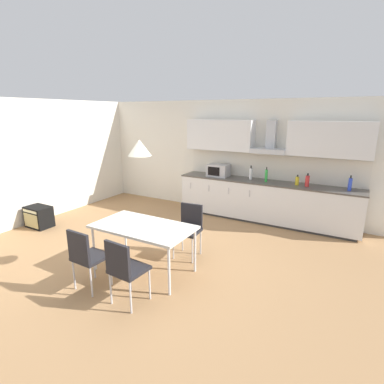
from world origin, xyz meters
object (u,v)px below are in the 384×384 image
Objects in this scene: bottle_green at (266,176)px; dining_table at (143,229)px; bottle_blue at (350,184)px; chair_near_right at (124,266)px; chair_near_left at (86,254)px; bottle_yellow at (297,181)px; bottle_white at (251,174)px; guitar_amp at (39,217)px; chair_far_right at (189,225)px; bottle_red at (307,181)px; pendant_lamp at (140,148)px; microwave at (218,170)px.

bottle_green reaches higher than dining_table.
chair_near_right is (-2.21, -3.82, -0.49)m from bottle_blue.
chair_near_left reaches higher than dining_table.
chair_near_left is (-1.92, -3.79, -0.45)m from bottle_yellow.
bottle_yellow reaches higher than dining_table.
bottle_blue is 0.33× the size of chair_near_right.
guitar_amp is (-3.63, -2.72, -0.80)m from bottle_white.
bottle_green is 4.01m from chair_near_left.
bottle_white reaches higher than bottle_blue.
chair_far_right is at bearing 7.48° from guitar_amp.
chair_near_right is at bearing -93.78° from bottle_white.
dining_table is 0.86m from chair_near_right.
bottle_white is (-1.00, 0.07, 0.04)m from bottle_yellow.
bottle_red is at bearing 60.63° from chair_near_left.
bottle_yellow is 0.24× the size of chair_near_right.
guitar_amp is at bearing -143.18° from bottle_white.
bottle_red is (-0.76, -0.05, -0.01)m from bottle_blue.
bottle_yellow is at bearing 71.62° from chair_near_right.
chair_far_right reaches higher than dining_table.
bottle_red is 0.83× the size of pendant_lamp.
bottle_red is at bearing -0.96° from microwave.
microwave reaches higher than bottle_red.
chair_far_right is 1.58m from pendant_lamp.
bottle_blue reaches higher than chair_near_right.
bottle_white is (-0.37, 0.08, -0.01)m from bottle_green.
dining_table is at bearing -100.75° from bottle_white.
dining_table is at bearing -120.92° from bottle_red.
pendant_lamp is (0.34, 0.79, 1.33)m from chair_near_left.
microwave is 0.92× the size of guitar_amp.
chair_near_right is (-1.46, -3.76, -0.48)m from bottle_red.
bottle_yellow is 0.72× the size of bottle_blue.
bottle_blue is 0.91× the size of bottle_green.
bottle_blue is 0.20× the size of dining_table.
bottle_green is at bearing 74.08° from chair_far_right.
bottle_white reaches higher than bottle_yellow.
microwave is 2.72m from bottle_blue.
microwave is 1.13m from bottle_green.
chair_near_left is at bearing -22.59° from guitar_amp.
pendant_lamp is (-0.95, -2.98, 0.83)m from bottle_green.
pendant_lamp reaches higher than guitar_amp.
guitar_amp is (-4.64, -2.66, -0.77)m from bottle_yellow.
bottle_blue is 4.04m from pendant_lamp.
chair_near_right is (-0.62, -3.77, -0.50)m from bottle_green.
microwave is at bearing 93.38° from pendant_lamp.
chair_near_left is 0.66m from chair_near_right.
bottle_green is at bearing 179.58° from bottle_red.
bottle_green is 3.24m from pendant_lamp.
bottle_red is at bearing 68.86° from chair_near_right.
bottle_blue is 4.44m from chair_near_right.
chair_near_right is (0.66, 0.00, 0.00)m from chair_near_left.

